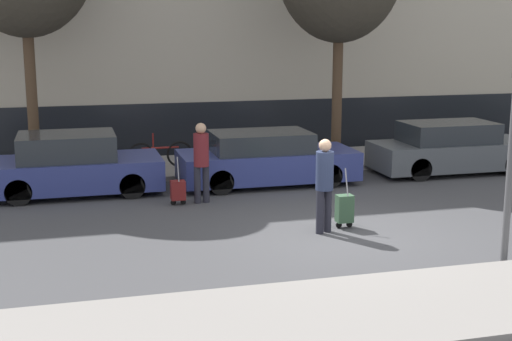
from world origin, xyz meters
TOP-DOWN VIEW (x-y plane):
  - ground_plane at (0.00, 0.00)m, footprint 80.00×80.00m
  - sidewalk_near at (0.00, -3.75)m, footprint 28.00×2.50m
  - sidewalk_far at (0.00, 7.00)m, footprint 28.00×3.00m
  - parked_car_0 at (-4.84, 4.74)m, footprint 4.02×1.89m
  - parked_car_1 at (-0.16, 4.55)m, footprint 4.41×1.81m
  - parked_car_2 at (5.07, 4.62)m, footprint 4.40×1.70m
  - pedestrian_left at (-2.06, 3.09)m, footprint 0.35×0.34m
  - trolley_left at (-2.61, 3.03)m, footprint 0.34×0.29m
  - pedestrian_right at (-0.23, 0.18)m, footprint 0.34×0.34m
  - trolley_right at (0.28, 0.38)m, footprint 0.34×0.29m
  - parked_bicycle at (-2.52, 6.66)m, footprint 1.77×0.06m

SIDE VIEW (x-z plane):
  - ground_plane at x=0.00m, z-range 0.00..0.00m
  - sidewalk_near at x=0.00m, z-range 0.00..0.12m
  - sidewalk_far at x=0.00m, z-range 0.00..0.12m
  - trolley_left at x=-2.61m, z-range -0.21..0.88m
  - trolley_right at x=0.28m, z-range -0.21..0.99m
  - parked_bicycle at x=-2.52m, z-range 0.01..0.97m
  - parked_car_1 at x=-0.16m, z-range -0.03..1.30m
  - parked_car_2 at x=5.07m, z-range -0.04..1.33m
  - parked_car_0 at x=-4.84m, z-range -0.05..1.39m
  - pedestrian_left at x=-2.06m, z-range 0.13..1.94m
  - pedestrian_right at x=-0.23m, z-range 0.13..1.96m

